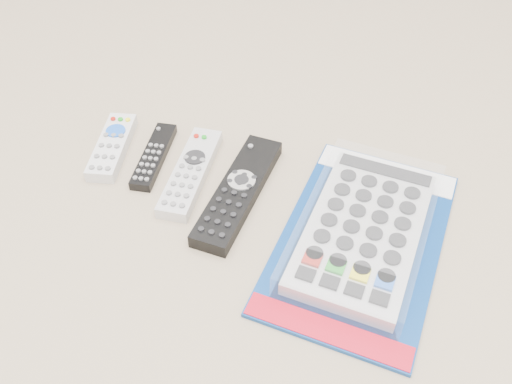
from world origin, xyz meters
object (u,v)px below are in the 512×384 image
(remote_small_grey, at_px, (112,146))
(remote_large_black, at_px, (238,191))
(jumbo_remote_packaged, at_px, (364,230))
(remote_silver_dvd, at_px, (191,172))
(remote_slim_black, at_px, (154,156))

(remote_small_grey, height_order, remote_large_black, remote_large_black)
(jumbo_remote_packaged, bearing_deg, remote_silver_dvd, 175.74)
(remote_slim_black, bearing_deg, remote_large_black, -20.86)
(remote_small_grey, xyz_separation_m, jumbo_remote_packaged, (0.44, -0.08, 0.01))
(remote_silver_dvd, bearing_deg, remote_small_grey, 168.75)
(remote_large_black, bearing_deg, jumbo_remote_packaged, -4.24)
(remote_silver_dvd, xyz_separation_m, jumbo_remote_packaged, (0.29, -0.06, 0.01))
(remote_slim_black, xyz_separation_m, remote_silver_dvd, (0.07, -0.02, 0.00))
(remote_small_grey, relative_size, remote_slim_black, 1.03)
(remote_silver_dvd, relative_size, jumbo_remote_packaged, 0.52)
(remote_slim_black, height_order, jumbo_remote_packaged, jumbo_remote_packaged)
(remote_small_grey, bearing_deg, jumbo_remote_packaged, -20.36)
(remote_silver_dvd, height_order, jumbo_remote_packaged, jumbo_remote_packaged)
(remote_small_grey, xyz_separation_m, remote_large_black, (0.24, -0.04, 0.00))
(remote_small_grey, xyz_separation_m, remote_slim_black, (0.08, -0.00, -0.00))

